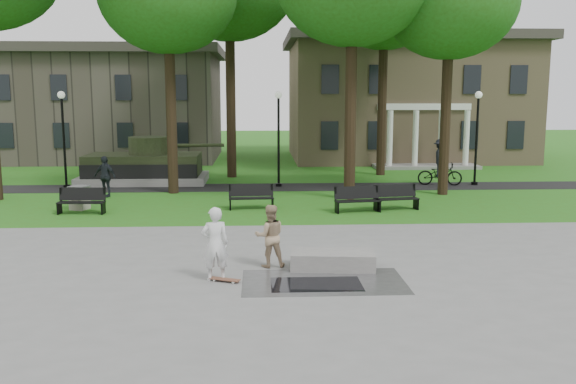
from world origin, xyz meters
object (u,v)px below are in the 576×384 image
at_px(cyclist, 440,166).
at_px(park_bench_0, 82,200).
at_px(friend_watching, 270,236).
at_px(trash_bin, 79,197).
at_px(concrete_block, 333,260).
at_px(skateboarder, 215,244).

height_order(cyclist, park_bench_0, cyclist).
distance_m(friend_watching, park_bench_0, 10.58).
distance_m(park_bench_0, trash_bin, 0.94).
relative_size(concrete_block, trash_bin, 2.29).
bearing_deg(skateboarder, cyclist, -133.04).
xyz_separation_m(skateboarder, friend_watching, (1.37, 1.14, -0.08)).
relative_size(concrete_block, friend_watching, 1.31).
distance_m(concrete_block, skateboarder, 3.23).
relative_size(friend_watching, cyclist, 0.71).
bearing_deg(friend_watching, park_bench_0, -54.80).
bearing_deg(park_bench_0, cyclist, 25.34).
xyz_separation_m(skateboarder, cyclist, (10.29, 15.60, 0.02)).
height_order(park_bench_0, trash_bin, park_bench_0).
distance_m(concrete_block, cyclist, 16.41).
bearing_deg(skateboarder, trash_bin, -67.70).
bearing_deg(trash_bin, concrete_block, -44.27).
bearing_deg(cyclist, park_bench_0, 123.65).
height_order(skateboarder, cyclist, cyclist).
bearing_deg(concrete_block, cyclist, 63.73).
bearing_deg(friend_watching, trash_bin, -56.51).
height_order(friend_watching, cyclist, cyclist).
xyz_separation_m(concrete_block, park_bench_0, (-8.80, 8.04, 0.28)).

